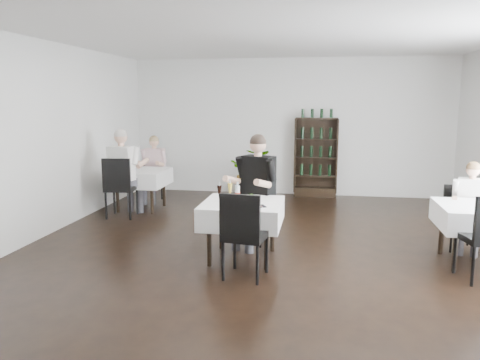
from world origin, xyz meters
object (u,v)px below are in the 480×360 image
(main_table, at_px, (242,213))
(diner_main, at_px, (255,182))
(wine_shelf, at_px, (316,158))
(potted_tree, at_px, (253,172))

(main_table, relative_size, diner_main, 0.64)
(wine_shelf, xyz_separation_m, diner_main, (-0.82, -3.75, 0.09))
(potted_tree, bearing_deg, diner_main, -81.34)
(diner_main, bearing_deg, main_table, -98.48)
(potted_tree, bearing_deg, main_table, -83.63)
(diner_main, bearing_deg, wine_shelf, 77.72)
(main_table, bearing_deg, potted_tree, 96.37)
(potted_tree, height_order, diner_main, diner_main)
(main_table, xyz_separation_m, potted_tree, (-0.47, 4.20, -0.10))
(main_table, bearing_deg, diner_main, 81.52)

